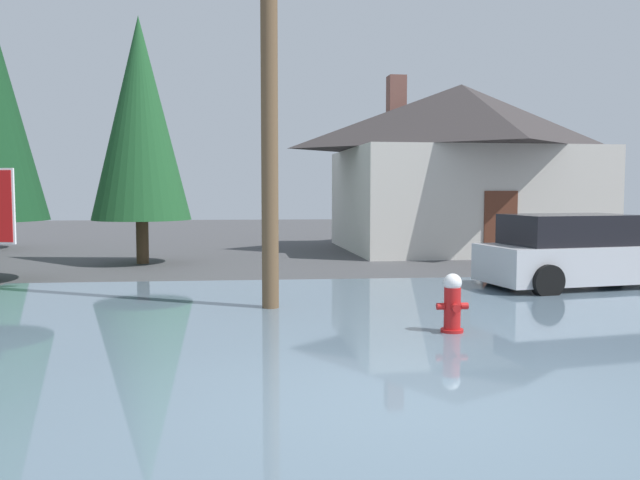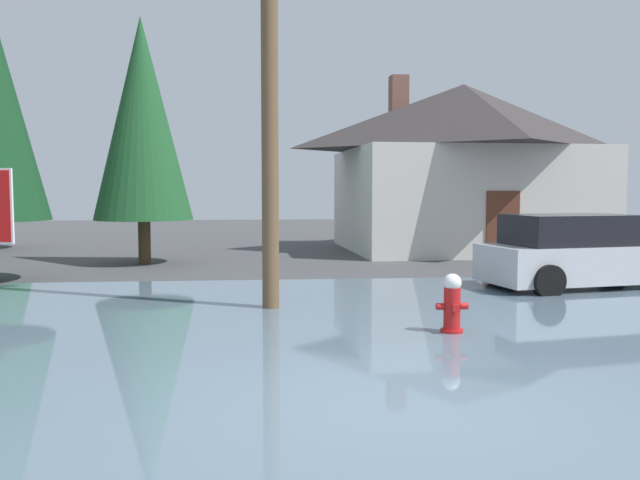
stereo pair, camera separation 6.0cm
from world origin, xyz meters
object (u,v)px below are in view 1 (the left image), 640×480
object	(u,v)px
pine_tree_far_center	(140,119)
parked_car	(578,253)
fire_hydrant	(452,306)
utility_pole	(269,2)
house	(460,164)

from	to	relation	value
pine_tree_far_center	parked_car	bearing A→B (deg)	-31.06
fire_hydrant	utility_pole	world-z (taller)	utility_pole
fire_hydrant	utility_pole	size ratio (longest dim) A/B	0.09
utility_pole	pine_tree_far_center	size ratio (longest dim) A/B	1.45
fire_hydrant	pine_tree_far_center	distance (m)	12.00
fire_hydrant	parked_car	size ratio (longest dim) A/B	0.20
utility_pole	house	xyz separation A→B (m)	(6.73, 11.18, -2.17)
fire_hydrant	utility_pole	bearing A→B (deg)	138.37
house	parked_car	world-z (taller)	house
utility_pole	house	bearing A→B (deg)	58.94
fire_hydrant	house	size ratio (longest dim) A/B	0.10
fire_hydrant	utility_pole	distance (m)	5.68
utility_pole	parked_car	distance (m)	7.90
fire_hydrant	house	distance (m)	14.24
utility_pole	parked_car	world-z (taller)	utility_pole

